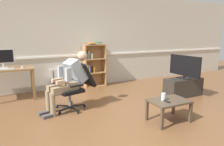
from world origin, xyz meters
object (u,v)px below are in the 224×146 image
object	(u,v)px
office_chair	(76,84)
tv_screen	(185,66)
tv_stand	(183,87)
coffee_table	(169,103)
spare_remote	(166,101)
computer_desk	(7,73)
drinking_glass	(163,97)
radiator	(63,79)
person_seated	(68,79)
bookshelf	(93,66)
computer_mouse	(22,67)
keyboard	(5,69)
imac_monitor	(2,57)

from	to	relation	value
office_chair	tv_screen	xyz separation A→B (m)	(2.63, -0.35, 0.23)
tv_stand	coffee_table	distance (m)	1.68
office_chair	coffee_table	bearing A→B (deg)	28.15
tv_stand	spare_remote	size ratio (longest dim) A/B	6.41
office_chair	spare_remote	distance (m)	1.84
computer_desk	drinking_glass	world-z (taller)	computer_desk
radiator	person_seated	world-z (taller)	person_seated
bookshelf	coffee_table	world-z (taller)	bookshelf
computer_mouse	drinking_glass	distance (m)	3.25
radiator	tv_stand	bearing A→B (deg)	-36.95
office_chair	tv_stand	distance (m)	2.67
computer_mouse	bookshelf	bearing A→B (deg)	12.22
keyboard	tv_stand	distance (m)	4.24
keyboard	person_seated	bearing A→B (deg)	-43.53
keyboard	tv_stand	size ratio (longest dim) A/B	0.40
computer_mouse	spare_remote	xyz separation A→B (m)	(2.17, -2.48, -0.37)
tv_screen	drinking_glass	distance (m)	1.75
coffee_table	drinking_glass	world-z (taller)	drinking_glass
bookshelf	spare_remote	distance (m)	2.91
coffee_table	spare_remote	world-z (taller)	spare_remote
computer_desk	office_chair	distance (m)	1.78
computer_mouse	radiator	world-z (taller)	computer_mouse
computer_mouse	coffee_table	bearing A→B (deg)	-47.11
person_seated	drinking_glass	bearing A→B (deg)	31.97
tv_stand	tv_screen	size ratio (longest dim) A/B	1.08
radiator	tv_stand	distance (m)	3.24
imac_monitor	spare_remote	bearing A→B (deg)	-46.27
computer_desk	tv_stand	world-z (taller)	computer_desk
computer_mouse	spare_remote	distance (m)	3.32
keyboard	radiator	bearing A→B (deg)	21.01
bookshelf	computer_desk	bearing A→B (deg)	-172.53
tv_stand	keyboard	bearing A→B (deg)	160.36
keyboard	drinking_glass	world-z (taller)	keyboard
person_seated	drinking_glass	xyz separation A→B (m)	(1.37, -1.27, -0.18)
computer_desk	person_seated	bearing A→B (deg)	-47.67
person_seated	drinking_glass	distance (m)	1.87
person_seated	office_chair	bearing A→B (deg)	90.00
computer_mouse	radiator	distance (m)	1.24
computer_desk	office_chair	bearing A→B (deg)	-42.53
drinking_glass	spare_remote	bearing A→B (deg)	-92.48
tv_stand	drinking_glass	distance (m)	1.74
imac_monitor	keyboard	xyz separation A→B (m)	(0.03, -0.22, -0.24)
computer_desk	keyboard	distance (m)	0.19
bookshelf	keyboard	bearing A→B (deg)	-169.17
person_seated	coffee_table	xyz separation A→B (m)	(1.46, -1.31, -0.31)
keyboard	office_chair	distance (m)	1.72
office_chair	tv_stand	xyz separation A→B (m)	(2.63, -0.35, -0.29)
computer_desk	spare_remote	xyz separation A→B (m)	(2.50, -2.60, -0.24)
imac_monitor	bookshelf	bearing A→B (deg)	5.36
computer_desk	drinking_glass	bearing A→B (deg)	-45.12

